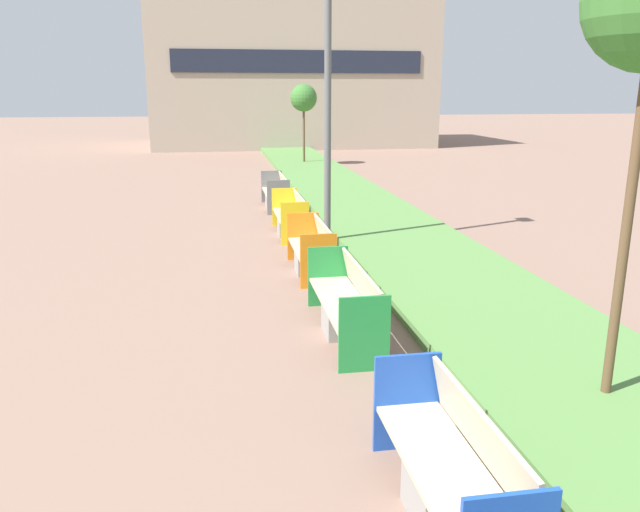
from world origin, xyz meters
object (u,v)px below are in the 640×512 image
bench_green_frame (347,308)px  bench_yellow_frame (291,219)px  bench_blue_frame (450,477)px  bench_orange_frame (312,253)px  sapling_tree_far (304,98)px  street_lamp_post (328,52)px  bench_grey_frame (276,195)px

bench_green_frame → bench_yellow_frame: size_ratio=1.19×
bench_blue_frame → bench_yellow_frame: bearing=90.0°
bench_green_frame → bench_yellow_frame: 6.21m
bench_blue_frame → bench_orange_frame: size_ratio=1.08×
bench_yellow_frame → sapling_tree_far: bearing=80.7°
bench_orange_frame → bench_yellow_frame: 3.18m
bench_blue_frame → bench_green_frame: (0.00, 3.89, 0.01)m
bench_green_frame → street_lamp_post: street_lamp_post is taller
bench_yellow_frame → street_lamp_post: (0.61, -1.34, 3.61)m
bench_yellow_frame → sapling_tree_far: sapling_tree_far is taller
bench_yellow_frame → sapling_tree_far: 14.23m
bench_blue_frame → bench_grey_frame: bearing=90.0°
bench_grey_frame → street_lamp_post: (0.61, -4.82, 3.61)m
bench_blue_frame → bench_green_frame: size_ratio=0.84×
bench_orange_frame → bench_yellow_frame: size_ratio=0.93×
bench_yellow_frame → street_lamp_post: street_lamp_post is taller
bench_grey_frame → bench_green_frame: bearing=-90.0°
bench_orange_frame → bench_grey_frame: 6.66m
bench_blue_frame → sapling_tree_far: bearing=84.6°
bench_blue_frame → bench_yellow_frame: same height
bench_orange_frame → sapling_tree_far: size_ratio=0.54×
bench_blue_frame → bench_grey_frame: (0.00, 13.58, 0.00)m
bench_blue_frame → bench_orange_frame: same height
bench_blue_frame → bench_green_frame: bearing=89.9°
bench_green_frame → sapling_tree_far: bearing=83.6°
street_lamp_post → sapling_tree_far: street_lamp_post is taller
bench_blue_frame → street_lamp_post: size_ratio=0.29×
bench_blue_frame → sapling_tree_far: sapling_tree_far is taller
bench_green_frame → sapling_tree_far: size_ratio=0.69×
bench_blue_frame → sapling_tree_far: (2.27, 23.91, 2.56)m
street_lamp_post → sapling_tree_far: 15.28m
bench_yellow_frame → bench_grey_frame: bearing=90.0°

